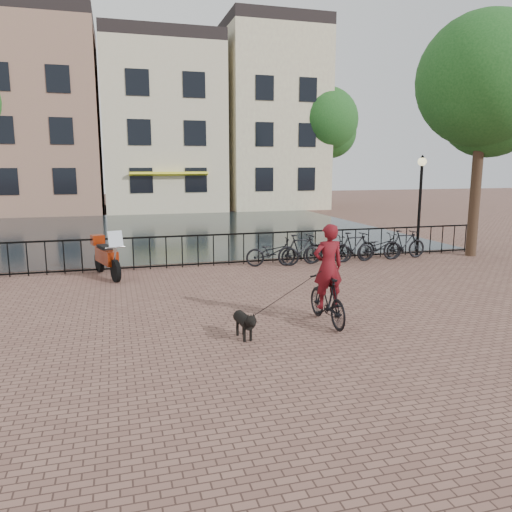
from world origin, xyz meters
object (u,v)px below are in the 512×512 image
object	(u,v)px
lamp_post	(421,189)
motorcycle	(106,252)
cyclist	(328,280)
dog	(244,324)

from	to	relation	value
lamp_post	motorcycle	xyz separation A→B (m)	(-10.47, -0.35, -1.64)
cyclist	motorcycle	bearing A→B (deg)	-53.35
cyclist	motorcycle	size ratio (longest dim) A/B	1.14
cyclist	dog	world-z (taller)	cyclist
lamp_post	dog	distance (m)	10.46
cyclist	dog	distance (m)	1.99
cyclist	lamp_post	bearing A→B (deg)	-135.93
lamp_post	dog	xyz separation A→B (m)	(-7.96, -6.46, -2.10)
lamp_post	dog	bearing A→B (deg)	-140.94
lamp_post	dog	world-z (taller)	lamp_post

